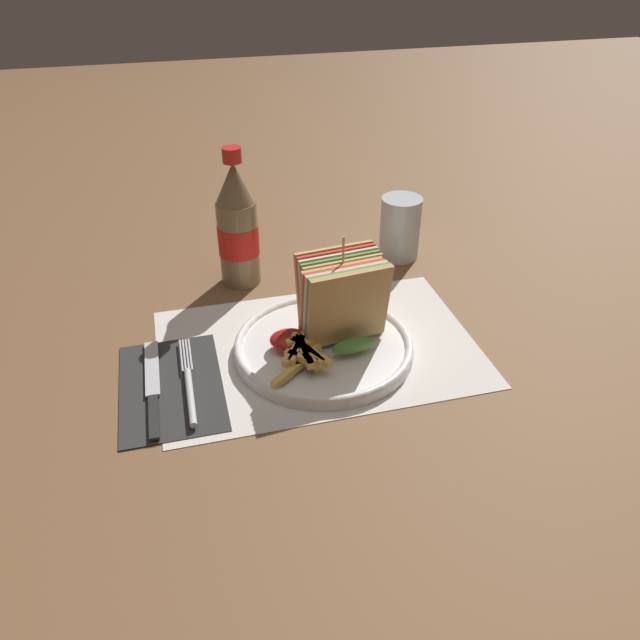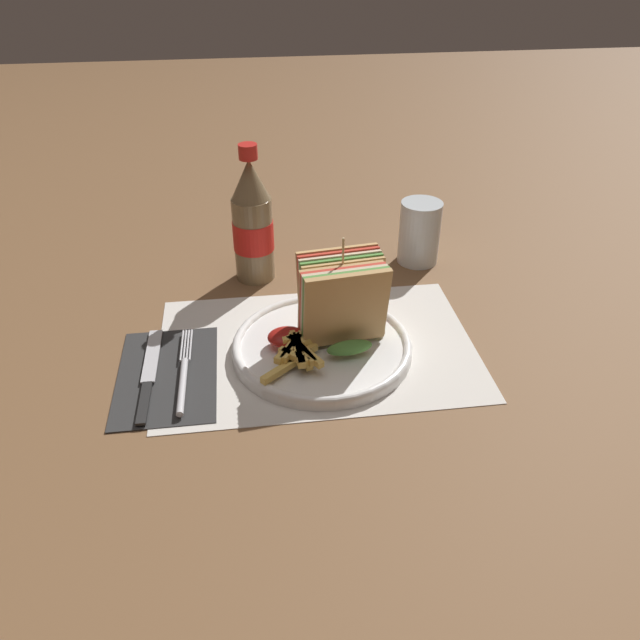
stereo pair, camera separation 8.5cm
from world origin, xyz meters
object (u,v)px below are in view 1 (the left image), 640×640
Objects in this scene: club_sandwich at (343,300)px; knife at (153,387)px; fork at (189,387)px; coke_bottle_near at (238,228)px; glass_near at (400,228)px; plate_main at (324,346)px.

club_sandwich is 0.77× the size of knife.
club_sandwich reaches higher than fork.
knife is at bearing 162.37° from fork.
club_sandwich is at bearing 14.12° from fork.
club_sandwich is at bearing -62.81° from coke_bottle_near.
knife is at bearing -148.13° from glass_near.
coke_bottle_near is (0.15, 0.25, 0.09)m from knife.
coke_bottle_near is 0.28m from glass_near.
club_sandwich is at bearing 21.08° from plate_main.
fork is at bearing -143.77° from glass_near.
plate_main is at bearing 12.89° from fork.
coke_bottle_near is (0.10, 0.26, 0.09)m from fork.
plate_main is 1.65× the size of club_sandwich.
plate_main is 0.25m from coke_bottle_near.
fork is (-0.18, -0.04, -0.00)m from plate_main.
fork is 0.05m from knife.
glass_near is (0.17, 0.23, -0.02)m from club_sandwich.
plate_main is 1.27× the size of knife.
fork is 0.29m from coke_bottle_near.
glass_near is at bearing 3.72° from coke_bottle_near.
knife is at bearing -171.94° from club_sandwich.
club_sandwich is (0.03, 0.01, 0.06)m from plate_main.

